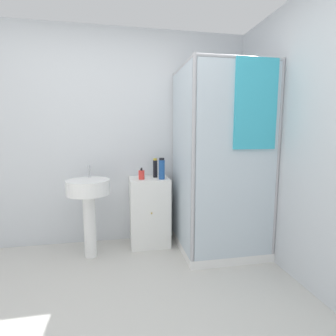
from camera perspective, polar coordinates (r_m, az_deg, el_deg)
wall_back at (r=3.20m, az=-13.12°, el=6.34°), size 6.40×0.06×2.50m
shower_enclosure at (r=2.93m, az=10.77°, el=-7.06°), size 0.89×0.92×2.01m
vanity_cabinet at (r=3.13m, az=-4.07°, el=-9.38°), size 0.45×0.41×0.80m
sink at (r=2.87m, az=-16.89°, el=-6.26°), size 0.44×0.44×0.97m
soap_dispenser at (r=2.94m, az=-5.79°, el=-1.46°), size 0.07×0.07×0.13m
shampoo_bottle_tall_black at (r=3.05m, az=-2.81°, el=-0.02°), size 0.05×0.05×0.22m
shampoo_bottle_blue at (r=2.93m, az=-1.37°, el=-0.19°), size 0.07×0.07×0.24m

